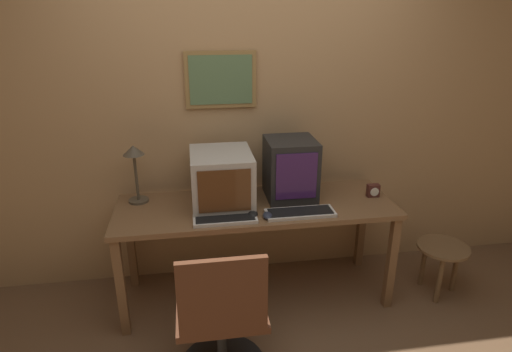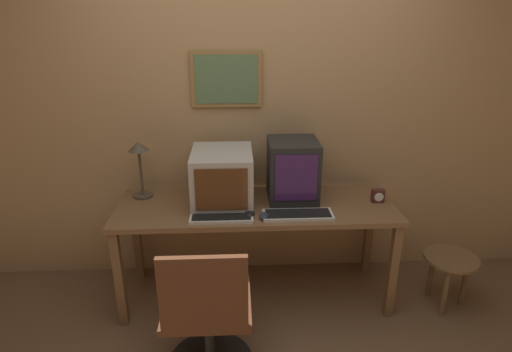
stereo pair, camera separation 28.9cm
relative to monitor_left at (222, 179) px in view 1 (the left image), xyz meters
The scene contains 12 objects.
wall_back 0.56m from the monitor_left, 57.79° to the left, with size 8.00×0.08×2.60m.
desk 0.36m from the monitor_left, 13.19° to the right, with size 1.93×0.65×0.75m.
monitor_left is the anchor object (origin of this frame).
monitor_right 0.50m from the monitor_left, ahead, with size 0.34×0.36×0.43m.
keyboard_main 0.32m from the monitor_left, 90.89° to the right, with size 0.41×0.15×0.03m.
keyboard_side 0.58m from the monitor_left, 26.97° to the right, with size 0.46×0.16×0.03m.
mouse_near_keyboard 0.42m from the monitor_left, 44.98° to the right, with size 0.06×0.10×0.04m.
mouse_far_corner 0.34m from the monitor_left, 52.24° to the right, with size 0.07×0.11×0.04m.
desk_clock 1.10m from the monitor_left, ahead, with size 0.09×0.05×0.09m.
desk_lamp 0.61m from the monitor_left, 167.64° to the left, with size 0.14×0.14×0.41m.
office_chair 0.97m from the monitor_left, 95.76° to the right, with size 0.52×0.52×0.90m.
side_stool 1.73m from the monitor_left, ahead, with size 0.37×0.37×0.40m.
Camera 1 is at (-0.42, -1.65, 2.01)m, focal length 30.00 mm.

